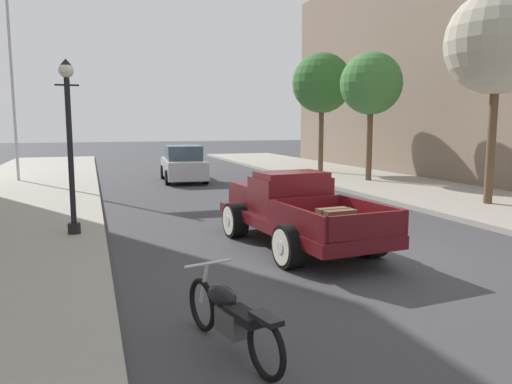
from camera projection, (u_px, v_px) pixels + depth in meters
The scene contains 9 objects.
ground_plane at pixel (347, 256), 9.70m from camera, with size 140.00×140.00×0.00m, color #3D3D42.
hotrod_truck_maroon at pixel (292, 210), 10.60m from camera, with size 2.46×5.04×1.58m.
motorcycle_parked at pixel (231, 315), 5.54m from camera, with size 0.74×2.08×0.93m.
car_background_silver at pixel (183, 165), 22.49m from camera, with size 2.07×4.40×1.65m.
street_lamp_near at pixel (69, 134), 10.73m from camera, with size 0.50×0.32×3.85m.
flagpole at pixel (16, 50), 20.98m from camera, with size 1.74×0.16×9.16m.
street_tree_nearest at pixel (498, 43), 14.64m from camera, with size 3.11×3.11×6.46m.
street_tree_second at pixel (371, 84), 21.18m from camera, with size 2.69×2.69×5.56m.
street_tree_third at pixel (322, 83), 25.02m from camera, with size 3.06×3.06×6.09m.
Camera 1 is at (-4.74, -8.36, 2.58)m, focal length 34.31 mm.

